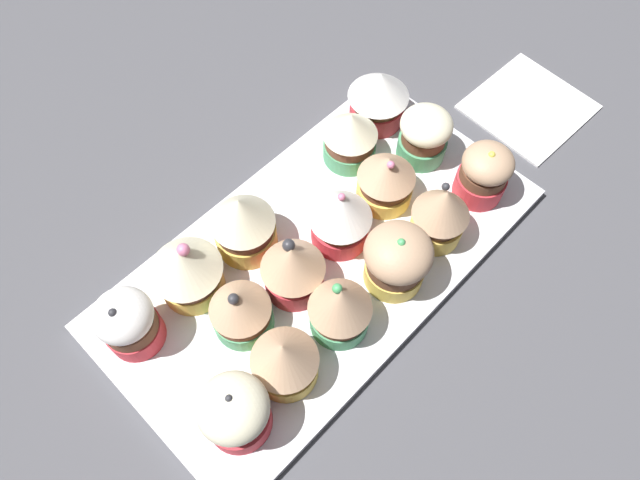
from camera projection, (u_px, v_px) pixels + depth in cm
name	position (u px, v px, depth cm)	size (l,w,h in cm)	color
ground_plane	(320.00, 266.00, 61.36)	(180.00, 180.00, 3.00)	#4C4C51
baking_tray	(320.00, 257.00, 59.52)	(44.92, 24.07, 1.20)	silver
cupcake_0	(378.00, 96.00, 64.34)	(6.83, 6.83, 7.06)	#D1333D
cupcake_1	(350.00, 136.00, 61.98)	(5.88, 5.88, 6.76)	#4C9E6B
cupcake_2	(243.00, 223.00, 56.05)	(6.29, 6.29, 8.04)	#EFC651
cupcake_3	(186.00, 269.00, 53.69)	(6.84, 6.84, 8.01)	#EFC651
cupcake_4	(128.00, 322.00, 51.68)	(5.38, 5.38, 7.28)	#D1333D
cupcake_5	(424.00, 135.00, 62.16)	(5.59, 5.59, 6.51)	#4C9E6B
cupcake_6	(388.00, 180.00, 59.25)	(6.02, 6.02, 7.01)	#EFC651
cupcake_7	(339.00, 216.00, 56.58)	(6.25, 6.25, 7.84)	#D1333D
cupcake_8	(293.00, 268.00, 53.98)	(6.13, 6.13, 7.78)	#D1333D
cupcake_9	(240.00, 309.00, 52.60)	(5.70, 5.70, 6.86)	#4C9E6B
cupcake_10	(484.00, 173.00, 59.65)	(5.29, 5.29, 7.07)	#D1333D
cupcake_11	(441.00, 213.00, 56.61)	(5.69, 5.69, 8.01)	#EFC651
cupcake_12	(397.00, 259.00, 54.44)	(6.50, 6.50, 7.59)	#EFC651
cupcake_13	(340.00, 308.00, 52.05)	(5.89, 5.89, 7.79)	#4C9E6B
cupcake_14	(285.00, 359.00, 49.99)	(6.05, 6.05, 7.04)	#EFC651
cupcake_15	(235.00, 412.00, 47.81)	(6.03, 6.03, 7.34)	#D1333D
napkin	(529.00, 106.00, 69.68)	(12.89, 12.22, 0.60)	white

